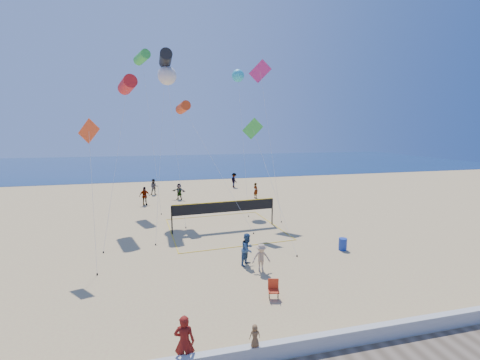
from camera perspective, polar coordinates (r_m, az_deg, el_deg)
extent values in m
plane|color=tan|center=(14.87, 0.46, -22.37)|extent=(120.00, 120.00, 0.00)
cube|color=navy|center=(74.77, -11.38, 2.86)|extent=(140.00, 50.00, 0.03)
cube|color=silver|center=(12.31, 4.38, -28.18)|extent=(32.00, 0.30, 0.60)
imported|color=maroon|center=(11.78, -9.85, -26.49)|extent=(0.75, 0.57, 1.84)
imported|color=brown|center=(11.79, 2.66, -25.93)|extent=(0.38, 0.25, 0.77)
imported|color=#2F4E77|center=(18.85, 1.34, -12.18)|extent=(1.14, 1.14, 1.86)
imported|color=tan|center=(18.10, 3.79, -13.62)|extent=(1.06, 0.66, 1.58)
imported|color=gray|center=(34.52, -16.63, -2.74)|extent=(1.21, 0.87, 1.91)
imported|color=gray|center=(36.34, -10.78, -2.03)|extent=(1.71, 1.32, 1.81)
imported|color=gray|center=(36.50, 2.81, -1.87)|extent=(0.63, 0.75, 1.76)
imported|color=gray|center=(39.65, -15.04, -1.20)|extent=(0.93, 0.73, 1.90)
imported|color=gray|center=(43.29, -1.05, -0.03)|extent=(1.00, 1.39, 1.94)
cube|color=red|center=(15.63, 6.00, -19.05)|extent=(0.58, 0.55, 0.05)
cube|color=red|center=(15.68, 5.93, -17.84)|extent=(0.49, 0.16, 0.49)
cylinder|color=black|center=(15.54, 5.29, -19.96)|extent=(0.08, 0.25, 0.64)
cylinder|color=black|center=(15.85, 5.16, -19.34)|extent=(0.08, 0.25, 0.64)
cylinder|color=black|center=(15.58, 6.83, -19.91)|extent=(0.08, 0.25, 0.64)
cylinder|color=black|center=(15.89, 6.66, -19.29)|extent=(0.08, 0.25, 0.64)
cylinder|color=navy|center=(22.19, 17.80, -10.81)|extent=(0.62, 0.62, 0.78)
cylinder|color=black|center=(24.51, -12.03, -6.98)|extent=(0.10, 0.10, 2.16)
cylinder|color=black|center=(26.54, 5.74, -5.59)|extent=(0.10, 0.10, 2.16)
cube|color=black|center=(25.05, -2.79, -4.84)|extent=(8.09, 0.62, 0.81)
cube|color=yellow|center=(24.95, -2.79, -3.88)|extent=(8.09, 0.63, 0.06)
cube|color=yellow|center=(21.85, 0.13, -11.73)|extent=(8.29, 0.67, 0.02)
cube|color=yellow|center=(29.30, -4.88, -6.35)|extent=(8.29, 0.67, 0.02)
cylinder|color=red|center=(28.88, -19.39, 15.68)|extent=(1.82, 2.82, 1.43)
cylinder|color=silver|center=(24.97, -21.04, 3.70)|extent=(1.33, 7.71, 11.31)
cylinder|color=black|center=(22.54, -23.13, -11.71)|extent=(0.08, 0.08, 0.10)
cylinder|color=black|center=(30.68, -13.10, 20.29)|extent=(1.14, 2.54, 1.37)
cylinder|color=silver|center=(25.77, -13.83, 7.00)|extent=(1.30, 8.60, 13.83)
cylinder|color=black|center=(22.81, -14.78, -11.03)|extent=(0.08, 0.08, 0.10)
cylinder|color=red|center=(28.83, -10.09, 12.58)|extent=(1.24, 2.13, 1.09)
cylinder|color=silver|center=(25.95, -4.32, 2.53)|extent=(4.54, 6.54, 9.58)
cylinder|color=black|center=(24.36, 2.44, -9.43)|extent=(0.08, 0.08, 0.10)
cube|color=#F54B1E|center=(20.32, -25.28, 7.87)|extent=(1.31, 0.69, 1.45)
cylinder|color=silver|center=(19.51, -24.69, -3.35)|extent=(0.38, 2.39, 7.60)
cylinder|color=black|center=(19.50, -24.05, -15.05)|extent=(0.08, 0.08, 0.10)
cube|color=green|center=(24.96, 2.26, 9.11)|extent=(1.44, 0.94, 1.68)
cylinder|color=silver|center=(22.28, 5.77, -0.93)|extent=(0.99, 6.65, 7.76)
cylinder|color=black|center=(20.54, 10.09, -13.14)|extent=(0.08, 0.08, 0.10)
cube|color=#C72972|center=(30.42, 3.61, 18.73)|extent=(1.96, 0.70, 2.04)
cylinder|color=silver|center=(28.18, 5.43, 6.37)|extent=(0.73, 4.11, 12.86)
cylinder|color=black|center=(27.45, 7.36, -7.36)|extent=(0.08, 0.08, 0.10)
sphere|color=silver|center=(31.18, -12.84, 17.64)|extent=(1.95, 1.95, 1.68)
cylinder|color=silver|center=(27.88, -11.34, 5.85)|extent=(0.92, 5.96, 12.51)
cylinder|color=black|center=(26.06, -9.61, -8.31)|extent=(0.08, 0.08, 0.10)
sphere|color=#2DB7D0|center=(33.81, -0.36, 18.06)|extent=(1.50, 1.50, 1.23)
cylinder|color=silver|center=(30.64, 0.54, 6.78)|extent=(0.40, 5.62, 13.03)
cylinder|color=black|center=(28.90, 1.54, -6.46)|extent=(0.08, 0.08, 0.10)
cylinder|color=green|center=(35.96, -17.04, 20.14)|extent=(1.85, 2.56, 1.29)
cylinder|color=silver|center=(32.39, -15.51, 8.21)|extent=(1.35, 5.66, 14.89)
cylinder|color=black|center=(30.53, -13.81, -5.87)|extent=(0.08, 0.08, 0.10)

